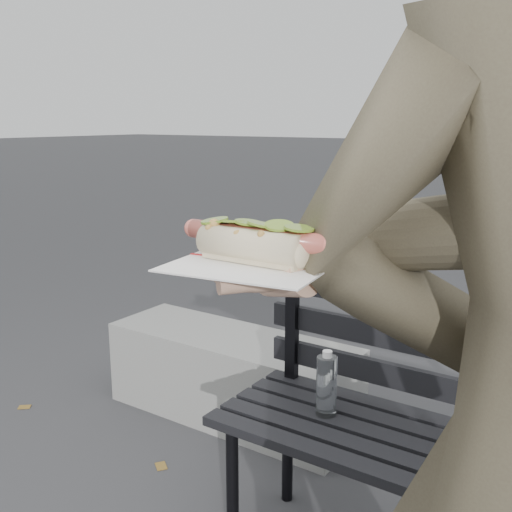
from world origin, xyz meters
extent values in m
cylinder|color=black|center=(-0.57, 0.80, 0.23)|extent=(0.04, 0.04, 0.45)
cylinder|color=black|center=(-0.57, 1.14, 0.23)|extent=(0.04, 0.04, 0.45)
cube|color=black|center=(0.10, 0.79, 0.47)|extent=(1.50, 0.07, 0.03)
cube|color=black|center=(0.10, 0.88, 0.47)|extent=(1.50, 0.07, 0.03)
cube|color=black|center=(0.10, 0.97, 0.47)|extent=(1.50, 0.07, 0.03)
cube|color=black|center=(0.10, 1.06, 0.47)|extent=(1.50, 0.07, 0.03)
cube|color=black|center=(0.10, 1.15, 0.47)|extent=(1.50, 0.07, 0.03)
cube|color=black|center=(-0.57, 1.16, 0.67)|extent=(0.04, 0.03, 0.42)
cube|color=black|center=(0.10, 1.18, 0.57)|extent=(1.50, 0.02, 0.08)
cube|color=black|center=(0.10, 1.18, 0.70)|extent=(1.50, 0.02, 0.08)
cube|color=black|center=(0.10, 1.18, 0.83)|extent=(1.50, 0.02, 0.08)
cylinder|color=white|center=(-0.34, 0.98, 0.57)|extent=(0.06, 0.06, 0.19)
cylinder|color=white|center=(-0.34, 0.98, 0.68)|extent=(0.03, 0.03, 0.02)
cube|color=slate|center=(-1.12, 1.54, 0.20)|extent=(1.20, 0.40, 0.40)
cylinder|color=#484030|center=(0.28, 0.14, 1.26)|extent=(0.51, 0.23, 0.19)
cylinder|color=#D8A384|center=(0.07, 0.06, 1.19)|extent=(0.09, 0.08, 0.07)
ellipsoid|color=#D8A384|center=(0.03, 0.05, 1.19)|extent=(0.10, 0.11, 0.03)
cylinder|color=#D8A384|center=(-0.03, 0.02, 1.19)|extent=(0.06, 0.02, 0.02)
cylinder|color=#D8A384|center=(-0.03, 0.04, 1.19)|extent=(0.06, 0.02, 0.02)
cylinder|color=#D8A384|center=(-0.03, 0.06, 1.19)|extent=(0.06, 0.02, 0.02)
cylinder|color=#D8A384|center=(-0.03, 0.08, 1.19)|extent=(0.06, 0.02, 0.02)
cylinder|color=#D8A384|center=(0.04, -0.01, 1.19)|extent=(0.04, 0.05, 0.02)
cube|color=white|center=(0.03, 0.05, 1.20)|extent=(0.21, 0.21, 0.00)
cube|color=#B21E1E|center=(0.03, 0.05, 1.21)|extent=(0.19, 0.03, 0.00)
cylinder|color=#C75B4C|center=(0.03, 0.05, 1.24)|extent=(0.20, 0.02, 0.02)
sphere|color=#C75B4C|center=(-0.07, 0.05, 1.24)|extent=(0.02, 0.02, 0.02)
sphere|color=#C75B4C|center=(0.13, 0.05, 1.24)|extent=(0.03, 0.02, 0.02)
sphere|color=#9E6B2D|center=(0.00, 0.05, 1.25)|extent=(0.01, 0.01, 0.01)
sphere|color=#9E6B2D|center=(0.05, 0.02, 1.25)|extent=(0.01, 0.01, 0.01)
sphere|color=#9E6B2D|center=(0.05, 0.05, 1.25)|extent=(0.01, 0.01, 0.01)
sphere|color=#9E6B2D|center=(0.08, 0.05, 1.24)|extent=(0.01, 0.01, 0.01)
sphere|color=#9E6B2D|center=(0.06, 0.04, 1.24)|extent=(0.01, 0.01, 0.01)
sphere|color=#9E6B2D|center=(0.06, 0.06, 1.24)|extent=(0.01, 0.01, 0.01)
sphere|color=#9E6B2D|center=(0.03, 0.05, 1.24)|extent=(0.01, 0.01, 0.01)
sphere|color=#9E6B2D|center=(-0.01, 0.05, 1.24)|extent=(0.01, 0.01, 0.01)
sphere|color=#9E6B2D|center=(0.06, 0.04, 1.24)|extent=(0.01, 0.01, 0.01)
sphere|color=#9E6B2D|center=(0.03, 0.05, 1.24)|extent=(0.01, 0.01, 0.01)
sphere|color=#9E6B2D|center=(0.09, 0.05, 1.25)|extent=(0.01, 0.01, 0.01)
sphere|color=#9E6B2D|center=(0.06, 0.06, 1.25)|extent=(0.01, 0.01, 0.01)
sphere|color=#9E6B2D|center=(0.07, 0.06, 1.24)|extent=(0.01, 0.01, 0.01)
sphere|color=#9E6B2D|center=(0.06, 0.05, 1.25)|extent=(0.01, 0.01, 0.01)
sphere|color=#9E6B2D|center=(-0.03, 0.02, 1.24)|extent=(0.01, 0.01, 0.01)
sphere|color=#9E6B2D|center=(0.02, 0.04, 1.24)|extent=(0.01, 0.01, 0.01)
sphere|color=#9E6B2D|center=(0.03, 0.07, 1.25)|extent=(0.01, 0.01, 0.01)
sphere|color=#9E6B2D|center=(0.06, 0.05, 1.25)|extent=(0.01, 0.01, 0.01)
sphere|color=#9E6B2D|center=(0.02, 0.02, 1.24)|extent=(0.01, 0.01, 0.01)
sphere|color=#9E6B2D|center=(0.00, 0.03, 1.24)|extent=(0.01, 0.01, 0.01)
sphere|color=#9E6B2D|center=(-0.03, 0.04, 1.24)|extent=(0.01, 0.01, 0.01)
sphere|color=#9E6B2D|center=(0.05, 0.06, 1.25)|extent=(0.01, 0.01, 0.01)
sphere|color=#9E6B2D|center=(-0.03, 0.03, 1.25)|extent=(0.01, 0.01, 0.01)
sphere|color=#9E6B2D|center=(0.03, 0.06, 1.24)|extent=(0.01, 0.01, 0.01)
sphere|color=#9E6B2D|center=(0.03, 0.06, 1.24)|extent=(0.01, 0.01, 0.01)
sphere|color=#9E6B2D|center=(-0.01, 0.05, 1.24)|extent=(0.01, 0.01, 0.01)
cylinder|color=olive|center=(-0.03, 0.04, 1.25)|extent=(0.04, 0.04, 0.01)
cylinder|color=olive|center=(-0.01, 0.05, 1.25)|extent=(0.04, 0.04, 0.01)
cylinder|color=olive|center=(0.02, 0.05, 1.25)|extent=(0.04, 0.04, 0.01)
cylinder|color=olive|center=(0.04, 0.04, 1.25)|extent=(0.04, 0.04, 0.01)
cylinder|color=olive|center=(0.06, 0.05, 1.25)|extent=(0.04, 0.04, 0.01)
cylinder|color=olive|center=(0.09, 0.04, 1.25)|extent=(0.04, 0.04, 0.01)
cube|color=brown|center=(-2.01, 1.04, 0.00)|extent=(0.07, 0.07, 0.00)
cube|color=brown|center=(-1.10, 1.03, 0.00)|extent=(0.07, 0.07, 0.00)
cube|color=brown|center=(-1.02, 1.85, 0.00)|extent=(0.04, 0.05, 0.00)
cube|color=brown|center=(-2.13, 1.82, 0.00)|extent=(0.04, 0.06, 0.00)
camera|label=1|loc=(0.43, -0.56, 1.38)|focal=42.00mm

